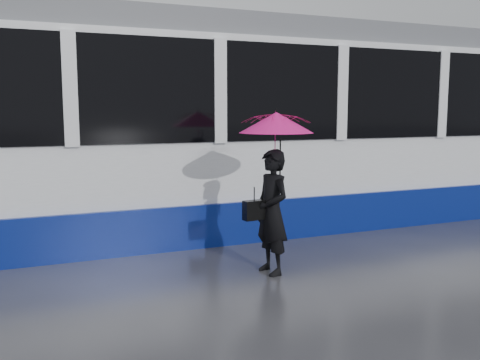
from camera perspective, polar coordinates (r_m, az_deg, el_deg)
name	(u,v)px	position (r m, az deg, el deg)	size (l,w,h in m)	color
ground	(145,284)	(6.20, -10.14, -10.91)	(90.00, 90.00, 0.00)	#2A2A2F
rails	(108,236)	(8.57, -13.92, -5.79)	(34.00, 1.51, 0.02)	#3F3D38
tram	(222,129)	(8.85, -1.93, 5.50)	(26.00, 2.56, 3.35)	white
woman	(272,212)	(6.35, 3.41, -3.43)	(0.54, 0.36, 1.49)	black
umbrella	(276,137)	(6.27, 3.88, 4.59)	(0.97, 0.97, 1.00)	#FF1578
handbag	(254,210)	(6.27, 1.52, -3.22)	(0.28, 0.15, 0.41)	black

